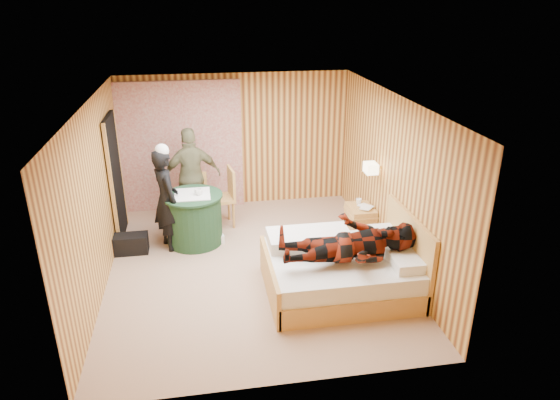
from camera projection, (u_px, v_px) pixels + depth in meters
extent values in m
cube|color=tan|center=(253.00, 266.00, 7.52)|extent=(4.20, 5.00, 0.01)
cube|color=silver|center=(249.00, 100.00, 6.56)|extent=(4.20, 5.00, 0.01)
cube|color=#EFBD5B|center=(236.00, 141.00, 9.32)|extent=(4.20, 0.02, 2.50)
cube|color=#EFBD5B|center=(96.00, 198.00, 6.72)|extent=(0.02, 5.00, 2.50)
cube|color=#EFBD5B|center=(392.00, 180.00, 7.36)|extent=(0.02, 5.00, 2.50)
cube|color=beige|center=(182.00, 147.00, 9.12)|extent=(2.20, 0.08, 2.40)
cube|color=black|center=(115.00, 178.00, 8.09)|extent=(0.06, 0.90, 2.05)
cylinder|color=gold|center=(376.00, 168.00, 7.74)|extent=(0.18, 0.04, 0.04)
cube|color=beige|center=(371.00, 168.00, 7.72)|extent=(0.18, 0.24, 0.16)
cube|color=#DEAF5A|center=(339.00, 281.00, 6.85)|extent=(1.93, 1.55, 0.29)
cube|color=silver|center=(340.00, 264.00, 6.75)|extent=(1.88, 1.49, 0.24)
cube|color=#DEAF5A|center=(270.00, 279.00, 6.66)|extent=(0.06, 1.55, 0.54)
cube|color=#DEAF5A|center=(408.00, 251.00, 6.85)|extent=(0.06, 1.55, 1.06)
cube|color=white|center=(405.00, 261.00, 6.46)|extent=(0.37, 0.53, 0.14)
cube|color=white|center=(385.00, 236.00, 7.13)|extent=(0.37, 0.53, 0.14)
cube|color=silver|center=(309.00, 238.00, 7.02)|extent=(1.16, 0.58, 0.17)
cube|color=#DEAF5A|center=(360.00, 222.00, 8.31)|extent=(0.40, 0.55, 0.55)
cube|color=#DEAF5A|center=(361.00, 213.00, 8.24)|extent=(0.42, 0.57, 0.03)
cylinder|color=#204529|center=(194.00, 219.00, 8.10)|extent=(0.89, 0.89, 0.82)
cylinder|color=#204529|center=(192.00, 196.00, 7.94)|extent=(0.96, 0.96, 0.03)
cube|color=white|center=(192.00, 194.00, 7.93)|extent=(0.61, 0.61, 0.01)
cube|color=#DEAF5A|center=(194.00, 201.00, 8.69)|extent=(0.51, 0.51, 0.05)
cube|color=#DEAF5A|center=(195.00, 184.00, 8.77)|extent=(0.42, 0.14, 0.46)
cylinder|color=#DEAF5A|center=(183.00, 217.00, 8.63)|extent=(0.04, 0.04, 0.43)
cylinder|color=#DEAF5A|center=(206.00, 210.00, 8.93)|extent=(0.04, 0.04, 0.43)
cube|color=#DEAF5A|center=(220.00, 199.00, 8.66)|extent=(0.53, 0.53, 0.06)
cube|color=#DEAF5A|center=(231.00, 182.00, 8.61)|extent=(0.11, 0.47, 0.51)
cylinder|color=#DEAF5A|center=(208.00, 210.00, 8.87)|extent=(0.04, 0.04, 0.48)
cylinder|color=#DEAF5A|center=(234.00, 215.00, 8.65)|extent=(0.04, 0.04, 0.48)
cube|color=black|center=(131.00, 244.00, 7.86)|extent=(0.54, 0.29, 0.30)
cube|color=white|center=(213.00, 240.00, 8.19)|extent=(0.27, 0.18, 0.11)
cube|color=white|center=(215.00, 240.00, 8.17)|extent=(0.32, 0.18, 0.14)
imported|color=black|center=(166.00, 200.00, 7.79)|extent=(0.59, 0.70, 1.64)
imported|color=#6E6C49|center=(192.00, 176.00, 8.65)|extent=(1.07, 0.59, 1.72)
imported|color=#611709|center=(350.00, 234.00, 6.36)|extent=(0.86, 0.67, 1.77)
imported|color=white|center=(362.00, 208.00, 8.15)|extent=(0.26, 0.28, 0.02)
imported|color=white|center=(362.00, 207.00, 8.14)|extent=(0.27, 0.28, 0.02)
imported|color=white|center=(359.00, 201.00, 8.30)|extent=(0.12, 0.12, 0.09)
imported|color=white|center=(198.00, 192.00, 7.87)|extent=(0.16, 0.16, 0.10)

